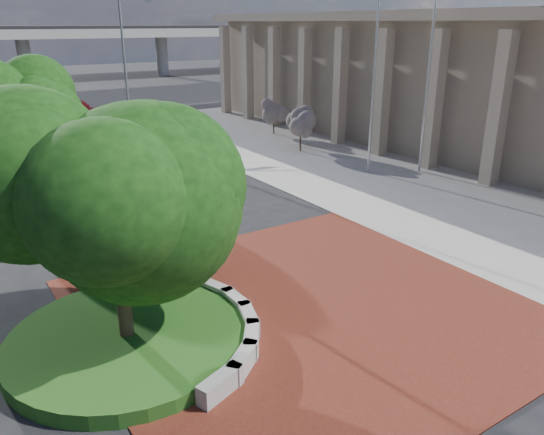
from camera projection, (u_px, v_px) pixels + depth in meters
The scene contains 16 objects.
ground at pixel (287, 295), 16.31m from camera, with size 200.00×200.00×0.00m, color black.
plaza at pixel (306, 309), 15.52m from camera, with size 12.00×12.00×0.04m, color maroon.
sidewalk at pixel (407, 160), 32.41m from camera, with size 20.00×50.00×0.04m, color #9E9B93.
planter_wall at pixel (207, 313), 14.82m from camera, with size 2.96×6.77×0.54m.
grass_bed at pixel (128, 340), 13.66m from camera, with size 6.10×6.10×0.40m, color #1E4B15.
civic_building at pixel (469, 78), 36.42m from camera, with size 17.35×44.00×8.60m.
tree_planter at pixel (114, 212), 12.44m from camera, with size 5.20×5.20×6.33m.
tree_street at pixel (23, 119), 27.22m from camera, with size 4.40×4.40×5.45m.
post_clock at pixel (198, 193), 16.96m from camera, with size 1.25×1.25×5.04m.
parked_car at pixel (76, 108), 46.50m from camera, with size 1.94×4.83×1.65m, color #550C11.
flagpole_a at pixel (374, 74), 28.01m from camera, with size 1.59×0.49×10.42m.
flagpole_b at pixel (430, 62), 27.78m from camera, with size 1.81×0.24×11.62m.
street_lamp_near at pixel (128, 61), 34.91m from camera, with size 2.06×0.78×9.39m.
shrub_near at pixel (301, 127), 33.95m from camera, with size 1.20×1.20×2.20m.
shrub_mid at pixel (300, 123), 35.32m from camera, with size 1.20×1.20×2.20m.
shrub_far at pixel (274, 113), 39.36m from camera, with size 1.20×1.20×2.20m.
Camera 1 is at (-8.35, -11.83, 7.90)m, focal length 35.00 mm.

